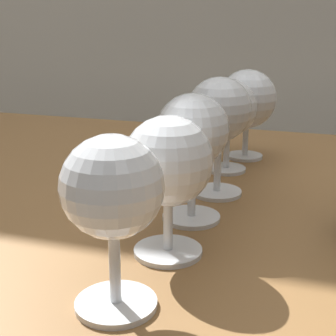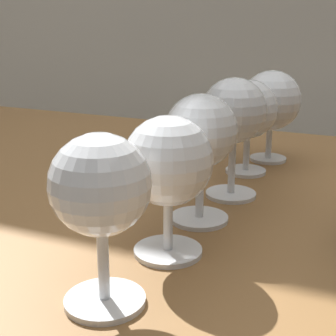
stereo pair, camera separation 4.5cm
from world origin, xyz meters
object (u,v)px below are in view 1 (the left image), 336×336
object	(u,v)px
wine_glass_pinot	(228,110)
wine_glass_rose	(247,100)
wine_glass_chardonnay	(192,134)
wine_glass_amber	(112,191)
wine_glass_empty	(219,114)
wine_glass_merlot	(168,165)

from	to	relation	value
wine_glass_pinot	wine_glass_rose	xyz separation A→B (m)	(0.01, 0.08, 0.00)
wine_glass_rose	wine_glass_chardonnay	bearing A→B (deg)	-93.02
wine_glass_pinot	wine_glass_rose	size ratio (longest dim) A/B	0.96
wine_glass_amber	wine_glass_rose	distance (m)	0.46
wine_glass_empty	wine_glass_merlot	bearing A→B (deg)	-92.59
wine_glass_amber	wine_glass_empty	distance (m)	0.27
wine_glass_amber	wine_glass_chardonnay	world-z (taller)	wine_glass_chardonnay
wine_glass_chardonnay	wine_glass_amber	bearing A→B (deg)	-92.89
wine_glass_amber	wine_glass_pinot	bearing A→B (deg)	88.61
wine_glass_empty	wine_glass_rose	distance (m)	0.18
wine_glass_empty	wine_glass_rose	bearing A→B (deg)	88.36
wine_glass_chardonnay	wine_glass_empty	size ratio (longest dim) A/B	0.95
wine_glass_chardonnay	wine_glass_pinot	size ratio (longest dim) A/B	1.05
wine_glass_amber	wine_glass_rose	world-z (taller)	wine_glass_rose
wine_glass_chardonnay	wine_glass_rose	world-z (taller)	wine_glass_chardonnay
wine_glass_amber	wine_glass_empty	world-z (taller)	wine_glass_empty
wine_glass_merlot	wine_glass_rose	size ratio (longest dim) A/B	0.95
wine_glass_chardonnay	wine_glass_pinot	bearing A→B (deg)	90.08
wine_glass_chardonnay	wine_glass_pinot	world-z (taller)	wine_glass_chardonnay
wine_glass_merlot	wine_glass_pinot	bearing A→B (deg)	90.28
wine_glass_merlot	wine_glass_chardonnay	size ratio (longest dim) A/B	0.95
wine_glass_merlot	wine_glass_pinot	distance (m)	0.28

